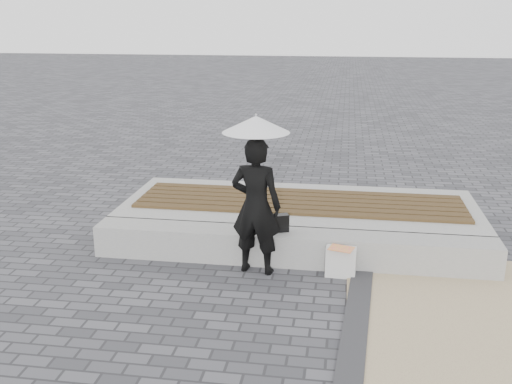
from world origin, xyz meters
TOP-DOWN VIEW (x-y plane):
  - ground at (0.00, 0.00)m, footprint 80.00×80.00m
  - edging_band at (0.75, -0.50)m, footprint 0.61×5.20m
  - seating_ledge at (0.00, 1.60)m, footprint 5.00×0.45m
  - timber_platform at (0.00, 2.80)m, footprint 5.00×2.00m
  - timber_decking at (0.00, 2.80)m, footprint 4.60×1.20m
  - woman at (-0.39, 1.27)m, footprint 0.65×0.48m
  - parasol at (-0.39, 1.27)m, footprint 0.77×0.77m
  - handbag at (-0.19, 1.59)m, footprint 0.33×0.22m
  - canvas_tote at (0.62, 1.27)m, footprint 0.36×0.17m
  - magazine at (0.62, 1.22)m, footprint 0.32×0.27m

SIDE VIEW (x-z plane):
  - ground at x=0.00m, z-range 0.00..0.00m
  - edging_band at x=0.75m, z-range 0.00..0.04m
  - canvas_tote at x=0.62m, z-range 0.00..0.37m
  - seating_ledge at x=0.00m, z-range 0.00..0.40m
  - timber_platform at x=0.00m, z-range 0.00..0.40m
  - magazine at x=0.62m, z-range 0.37..0.38m
  - timber_decking at x=0.00m, z-range 0.40..0.44m
  - handbag at x=-0.19m, z-range 0.40..0.62m
  - woman at x=-0.39m, z-range 0.00..1.65m
  - parasol at x=-0.39m, z-range 1.30..2.29m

